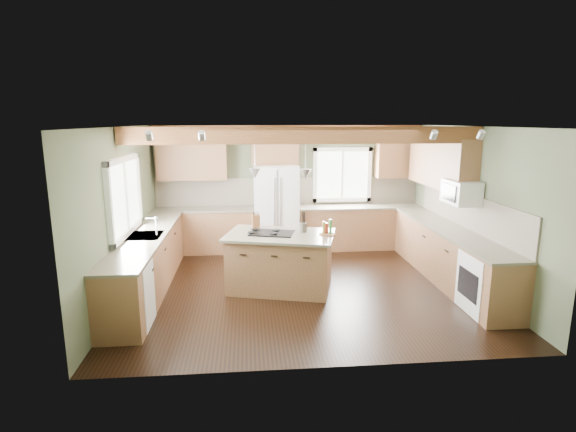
{
  "coord_description": "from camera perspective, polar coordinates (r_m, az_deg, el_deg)",
  "views": [
    {
      "loc": [
        -0.88,
        -6.97,
        2.69
      ],
      "look_at": [
        -0.22,
        0.3,
        1.13
      ],
      "focal_mm": 28.0,
      "sensor_mm": 36.0,
      "label": 1
    }
  ],
  "objects": [
    {
      "name": "island",
      "position": [
        7.29,
        -0.99,
        -5.95
      ],
      "size": [
        1.78,
        1.34,
        0.88
      ],
      "primitive_type": "cube",
      "rotation": [
        0.0,
        0.0,
        -0.26
      ],
      "color": "brown",
      "rests_on": "floor"
    },
    {
      "name": "upper_cab_back_left",
      "position": [
        9.39,
        -12.09,
        7.25
      ],
      "size": [
        1.4,
        0.35,
        0.9
      ],
      "primitive_type": "cube",
      "color": "brown",
      "rests_on": "wall_back"
    },
    {
      "name": "window_back",
      "position": [
        9.74,
        6.88,
        5.23
      ],
      "size": [
        1.1,
        0.04,
        1.0
      ],
      "primitive_type": "cube",
      "color": "white",
      "rests_on": "wall_back"
    },
    {
      "name": "wall_back",
      "position": [
        9.62,
        0.08,
        3.73
      ],
      "size": [
        5.6,
        0.0,
        5.6
      ],
      "primitive_type": "plane",
      "rotation": [
        1.57,
        0.0,
        0.0
      ],
      "color": "#4A553C",
      "rests_on": "ground"
    },
    {
      "name": "window_left",
      "position": [
        7.36,
        -20.12,
        2.38
      ],
      "size": [
        0.04,
        1.6,
        1.05
      ],
      "primitive_type": "cube",
      "color": "white",
      "rests_on": "wall_left"
    },
    {
      "name": "soffit_trim",
      "position": [
        9.42,
        0.14,
        11.12
      ],
      "size": [
        5.55,
        0.2,
        0.1
      ],
      "primitive_type": "cube",
      "color": "brown",
      "rests_on": "ceiling"
    },
    {
      "name": "upper_cab_over_fridge",
      "position": [
        9.33,
        -1.67,
        8.71
      ],
      "size": [
        0.96,
        0.35,
        0.7
      ],
      "primitive_type": "cube",
      "color": "brown",
      "rests_on": "wall_back"
    },
    {
      "name": "base_cab_back_left",
      "position": [
        9.49,
        -10.58,
        -1.89
      ],
      "size": [
        2.02,
        0.6,
        0.88
      ],
      "primitive_type": "cube",
      "color": "brown",
      "rests_on": "floor"
    },
    {
      "name": "bottle_tray",
      "position": [
        7.11,
        5.03,
        -1.45
      ],
      "size": [
        0.27,
        0.27,
        0.24
      ],
      "primitive_type": null,
      "rotation": [
        0.0,
        0.0,
        -0.06
      ],
      "color": "brown",
      "rests_on": "island_top"
    },
    {
      "name": "oven",
      "position": [
        7.02,
        24.07,
        -7.85
      ],
      "size": [
        0.6,
        0.72,
        0.84
      ],
      "primitive_type": "cube",
      "color": "white",
      "rests_on": "floor"
    },
    {
      "name": "wall_left",
      "position": [
        7.37,
        -20.22,
        0.4
      ],
      "size": [
        0.0,
        5.0,
        5.0
      ],
      "primitive_type": "plane",
      "rotation": [
        1.57,
        0.0,
        1.57
      ],
      "color": "#4A553C",
      "rests_on": "ground"
    },
    {
      "name": "utensil_crock",
      "position": [
        7.27,
        1.96,
        -1.46
      ],
      "size": [
        0.13,
        0.13,
        0.15
      ],
      "primitive_type": "cylinder",
      "rotation": [
        0.0,
        0.0,
        -0.16
      ],
      "color": "#433C35",
      "rests_on": "island_top"
    },
    {
      "name": "pendant_right",
      "position": [
        6.92,
        2.21,
        5.3
      ],
      "size": [
        0.18,
        0.18,
        0.16
      ],
      "primitive_type": "cone",
      "rotation": [
        3.14,
        0.0,
        0.0
      ],
      "color": "#B2B2B7",
      "rests_on": "ceiling"
    },
    {
      "name": "faucet",
      "position": [
        7.35,
        -16.37,
        -1.35
      ],
      "size": [
        0.02,
        0.02,
        0.28
      ],
      "primitive_type": "cylinder",
      "color": "#B2B2B7",
      "rests_on": "sink"
    },
    {
      "name": "pendant_left",
      "position": [
        7.06,
        -4.22,
        5.41
      ],
      "size": [
        0.18,
        0.18,
        0.16
      ],
      "primitive_type": "cone",
      "rotation": [
        3.14,
        0.0,
        0.0
      ],
      "color": "#B2B2B7",
      "rests_on": "ceiling"
    },
    {
      "name": "counter_left",
      "position": [
        7.43,
        -17.67,
        -2.5
      ],
      "size": [
        0.64,
        3.74,
        0.04
      ],
      "primitive_type": "cube",
      "color": "brown",
      "rests_on": "base_cab_left"
    },
    {
      "name": "ceiling_beam",
      "position": [
        6.98,
        2.07,
        10.21
      ],
      "size": [
        5.55,
        0.26,
        0.26
      ],
      "primitive_type": "cube",
      "color": "brown",
      "rests_on": "ceiling"
    },
    {
      "name": "upper_cab_back_corner",
      "position": [
        9.86,
        13.73,
        7.39
      ],
      "size": [
        0.9,
        0.35,
        0.9
      ],
      "primitive_type": "cube",
      "color": "brown",
      "rests_on": "wall_back"
    },
    {
      "name": "knife_block",
      "position": [
        7.59,
        -4.09,
        -0.67
      ],
      "size": [
        0.14,
        0.11,
        0.21
      ],
      "primitive_type": "cube",
      "rotation": [
        0.0,
        0.0,
        0.09
      ],
      "color": "brown",
      "rests_on": "island_top"
    },
    {
      "name": "wall_right",
      "position": [
        8.01,
        22.24,
        1.13
      ],
      "size": [
        0.0,
        5.0,
        5.0
      ],
      "primitive_type": "plane",
      "rotation": [
        1.57,
        0.0,
        -1.57
      ],
      "color": "#4A553C",
      "rests_on": "ground"
    },
    {
      "name": "base_cab_left",
      "position": [
        7.55,
        -17.45,
        -5.88
      ],
      "size": [
        0.6,
        3.7,
        0.88
      ],
      "primitive_type": "cube",
      "color": "brown",
      "rests_on": "floor"
    },
    {
      "name": "base_cab_back_right",
      "position": [
        9.74,
        9.01,
        -1.47
      ],
      "size": [
        2.62,
        0.6,
        0.88
      ],
      "primitive_type": "cube",
      "color": "brown",
      "rests_on": "floor"
    },
    {
      "name": "counter_back_left",
      "position": [
        9.39,
        -10.69,
        0.84
      ],
      "size": [
        2.06,
        0.64,
        0.04
      ],
      "primitive_type": "cube",
      "color": "brown",
      "rests_on": "base_cab_back_left"
    },
    {
      "name": "upper_cab_right",
      "position": [
        8.65,
        18.83,
        6.49
      ],
      "size": [
        0.35,
        2.2,
        0.9
      ],
      "primitive_type": "cube",
      "color": "brown",
      "rests_on": "wall_right"
    },
    {
      "name": "counter_right",
      "position": [
        8.0,
        19.94,
        -1.64
      ],
      "size": [
        0.64,
        3.74,
        0.04
      ],
      "primitive_type": "cube",
      "color": "brown",
      "rests_on": "base_cab_right"
    },
    {
      "name": "refrigerator",
      "position": [
        9.29,
        -1.54,
        0.92
      ],
      "size": [
        0.9,
        0.74,
        1.8
      ],
      "primitive_type": "cube",
      "color": "silver",
      "rests_on": "floor"
    },
    {
      "name": "microwave",
      "position": [
        7.83,
        21.12,
        2.84
      ],
      "size": [
        0.4,
        0.7,
        0.38
      ],
      "primitive_type": "cube",
      "color": "white",
      "rests_on": "wall_right"
    },
    {
      "name": "base_cab_right",
      "position": [
        8.12,
        19.71,
        -4.79
      ],
      "size": [
        0.6,
        3.7,
        0.88
      ],
      "primitive_type": "cube",
      "color": "brown",
      "rests_on": "floor"
    },
    {
      "name": "backsplash_right",
      "position": [
        8.06,
        21.93,
        0.57
      ],
      "size": [
        0.03,
        3.7,
        0.58
      ],
      "primitive_type": "cube",
      "color": "brown",
      "rests_on": "wall_right"
    },
    {
      "name": "sink",
      "position": [
        7.43,
        -17.67,
        -2.46
      ],
      "size": [
        0.5,
        0.65,
        0.03
      ],
      "primitive_type": "cube",
      "color": "#262628",
      "rests_on": "counter_left"
    },
    {
      "name": "island_top",
      "position": [
        7.16,
        -1.01,
        -2.45
      ],
      "size": [
        1.91,
        1.47,
        0.04
      ],
      "primitive_type": "cube",
      "rotation": [
        0.0,
        0.0,
        -0.26
      ],
      "color": "brown",
      "rests_on": "island"
    },
    {
      "name": "backsplash_back",
      "position": [
        9.61,
        0.09,
        3.18
      ],
      "size": [
        5.58,
        0.03,
        0.58
      ],
      "primitive_type": "cube",
      "color": "brown",
      "rests_on": "wall_back"
    },
    {
      "name": "ceiling",
      "position": [
        7.03,
        2.01,
        11.29
      ],
      "size": [
        5.6,
        5.6,
        0.0
      ],
      "primitive_type": "plane",
      "rotation": [
        3.14,
        0.0,
        0.0
      ],
      "color": "silver",
      "rests_on": "wall_back"
    },
    {
      "name": "counter_back_right",
      "position": [
        9.64,
        9.1,
        1.19
      ],
      "size": [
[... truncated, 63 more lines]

